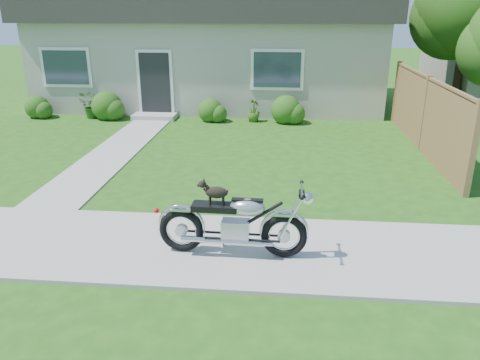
% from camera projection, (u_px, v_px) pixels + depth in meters
% --- Properties ---
extents(ground, '(80.00, 80.00, 0.00)m').
position_uv_depth(ground, '(103.00, 243.00, 7.29)').
color(ground, '#235114').
rests_on(ground, ground).
extents(sidewalk, '(24.00, 2.20, 0.04)m').
position_uv_depth(sidewalk, '(103.00, 242.00, 7.28)').
color(sidewalk, '#9E9B93').
rests_on(sidewalk, ground).
extents(walkway, '(1.20, 8.00, 0.03)m').
position_uv_depth(walkway, '(118.00, 149.00, 12.09)').
color(walkway, '#9E9B93').
rests_on(walkway, ground).
extents(house, '(12.60, 7.03, 4.50)m').
position_uv_depth(house, '(213.00, 44.00, 17.76)').
color(house, '#AEA99D').
rests_on(house, ground).
extents(fence, '(0.12, 6.62, 1.90)m').
position_uv_depth(fence, '(425.00, 114.00, 11.79)').
color(fence, olive).
rests_on(fence, ground).
extents(tree_far, '(3.44, 3.44, 5.28)m').
position_uv_depth(tree_far, '(473.00, 10.00, 15.11)').
color(tree_far, '#3D2B1C').
rests_on(tree_far, ground).
extents(shrub_row, '(9.15, 0.99, 0.99)m').
position_uv_depth(shrub_row, '(165.00, 108.00, 15.20)').
color(shrub_row, '#285215').
rests_on(shrub_row, ground).
extents(potted_plant_left, '(0.95, 0.91, 0.82)m').
position_uv_depth(potted_plant_left, '(90.00, 106.00, 15.46)').
color(potted_plant_left, '#1E4D14').
rests_on(potted_plant_left, ground).
extents(potted_plant_right, '(0.52, 0.52, 0.75)m').
position_uv_depth(potted_plant_right, '(254.00, 110.00, 15.00)').
color(potted_plant_right, '#335B19').
rests_on(potted_plant_right, ground).
extents(motorcycle_with_dog, '(2.22, 0.60, 1.13)m').
position_uv_depth(motorcycle_with_dog, '(235.00, 223.00, 6.71)').
color(motorcycle_with_dog, black).
rests_on(motorcycle_with_dog, sidewalk).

